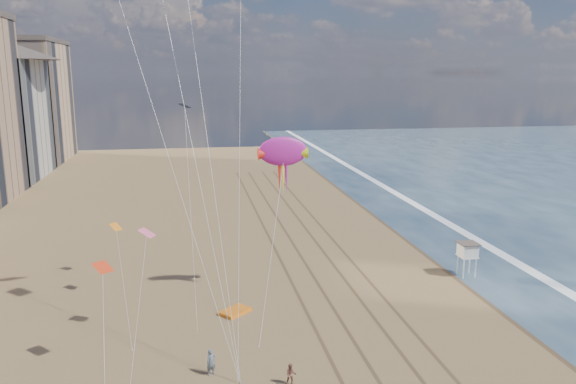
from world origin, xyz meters
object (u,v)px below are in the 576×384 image
object	(u,v)px
show_kite	(283,152)
grounded_kite	(235,311)
lifeguard_stand	(468,250)
kite_flyer_a	(211,362)
kite_flyer_b	(291,375)

from	to	relation	value
show_kite	grounded_kite	bearing A→B (deg)	-149.32
lifeguard_stand	kite_flyer_a	xyz separation A→B (m)	(-25.53, -14.29, -1.71)
lifeguard_stand	show_kite	distance (m)	21.48
grounded_kite	kite_flyer_b	bearing A→B (deg)	-117.49
lifeguard_stand	grounded_kite	xyz separation A→B (m)	(-23.16, -4.76, -2.48)
lifeguard_stand	kite_flyer_a	size ratio (longest dim) A/B	1.87
kite_flyer_b	lifeguard_stand	bearing A→B (deg)	49.10
lifeguard_stand	show_kite	bearing A→B (deg)	-173.62
show_kite	lifeguard_stand	bearing A→B (deg)	6.38
lifeguard_stand	kite_flyer_b	bearing A→B (deg)	-141.36
kite_flyer_b	show_kite	bearing A→B (deg)	92.90
kite_flyer_a	kite_flyer_b	bearing A→B (deg)	-46.72
lifeguard_stand	kite_flyer_a	distance (m)	29.30
show_kite	kite_flyer_b	world-z (taller)	show_kite
grounded_kite	show_kite	distance (m)	13.95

